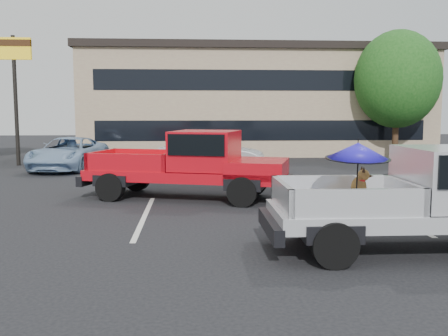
# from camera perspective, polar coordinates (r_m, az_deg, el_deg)

# --- Properties ---
(ground) EXTENTS (90.00, 90.00, 0.00)m
(ground) POSITION_cam_1_polar(r_m,az_deg,el_deg) (10.42, 6.69, -7.54)
(ground) COLOR black
(ground) RESTS_ON ground
(stripe_left) EXTENTS (0.12, 5.00, 0.01)m
(stripe_left) POSITION_cam_1_polar(r_m,az_deg,el_deg) (12.26, -9.06, -5.45)
(stripe_left) COLOR silver
(stripe_left) RESTS_ON ground
(stripe_right) EXTENTS (0.12, 5.00, 0.01)m
(stripe_right) POSITION_cam_1_polar(r_m,az_deg,el_deg) (13.13, 18.10, -4.89)
(stripe_right) COLOR silver
(stripe_right) RESTS_ON ground
(motel_building) EXTENTS (20.40, 8.40, 6.30)m
(motel_building) POSITION_cam_1_polar(r_m,az_deg,el_deg) (31.18, 3.39, 7.71)
(motel_building) COLOR tan
(motel_building) RESTS_ON ground
(motel_sign) EXTENTS (1.60, 0.22, 6.00)m
(motel_sign) POSITION_cam_1_polar(r_m,az_deg,el_deg) (25.38, -22.87, 10.78)
(motel_sign) COLOR black
(motel_sign) RESTS_ON ground
(tree_right) EXTENTS (4.46, 4.46, 6.78)m
(tree_right) POSITION_cam_1_polar(r_m,az_deg,el_deg) (28.17, 19.21, 9.54)
(tree_right) COLOR #332114
(tree_right) RESTS_ON ground
(tree_back) EXTENTS (4.68, 4.68, 7.11)m
(tree_back) POSITION_cam_1_polar(r_m,az_deg,el_deg) (34.89, 9.41, 9.48)
(tree_back) COLOR #332114
(tree_back) RESTS_ON ground
(silver_pickup) EXTENTS (5.70, 2.15, 2.06)m
(silver_pickup) POSITION_cam_1_polar(r_m,az_deg,el_deg) (9.78, 23.44, -2.67)
(silver_pickup) COLOR black
(silver_pickup) RESTS_ON ground
(red_pickup) EXTENTS (6.32, 3.67, 1.97)m
(red_pickup) POSITION_cam_1_polar(r_m,az_deg,el_deg) (14.40, -2.81, 0.72)
(red_pickup) COLOR black
(red_pickup) RESTS_ON ground
(silver_sedan) EXTENTS (4.60, 2.69, 1.43)m
(silver_sedan) POSITION_cam_1_polar(r_m,az_deg,el_deg) (21.08, -1.35, 1.56)
(silver_sedan) COLOR #B3B7BB
(silver_sedan) RESTS_ON ground
(blue_suv) EXTENTS (2.95, 5.30, 1.40)m
(blue_suv) POSITION_cam_1_polar(r_m,az_deg,el_deg) (22.82, -17.31, 1.60)
(blue_suv) COLOR #82A0C1
(blue_suv) RESTS_ON ground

